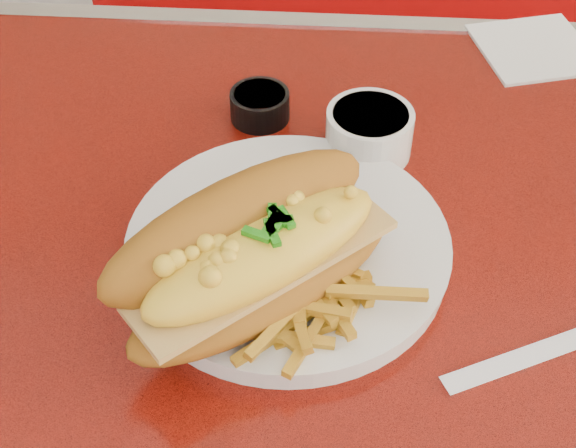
# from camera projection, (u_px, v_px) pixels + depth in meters

# --- Properties ---
(diner_table) EXTENTS (1.23, 0.83, 0.77)m
(diner_table) POSITION_uv_depth(u_px,v_px,m) (419.00, 370.00, 0.82)
(diner_table) COLOR red
(diner_table) RESTS_ON ground
(booth_bench_far) EXTENTS (1.20, 0.51, 0.90)m
(booth_bench_far) POSITION_uv_depth(u_px,v_px,m) (382.00, 127.00, 1.62)
(booth_bench_far) COLOR #9C0A0A
(booth_bench_far) RESTS_ON ground
(dinner_plate) EXTENTS (0.33, 0.33, 0.02)m
(dinner_plate) POSITION_uv_depth(u_px,v_px,m) (288.00, 247.00, 0.71)
(dinner_plate) COLOR silver
(dinner_plate) RESTS_ON diner_table
(mac_hoagie) EXTENTS (0.27, 0.25, 0.11)m
(mac_hoagie) POSITION_uv_depth(u_px,v_px,m) (254.00, 252.00, 0.63)
(mac_hoagie) COLOR #9D6119
(mac_hoagie) RESTS_ON dinner_plate
(fries_pile) EXTENTS (0.14, 0.13, 0.03)m
(fries_pile) POSITION_uv_depth(u_px,v_px,m) (314.00, 287.00, 0.64)
(fries_pile) COLOR gold
(fries_pile) RESTS_ON dinner_plate
(fork) EXTENTS (0.06, 0.15, 0.00)m
(fork) POSITION_uv_depth(u_px,v_px,m) (349.00, 261.00, 0.68)
(fork) COLOR silver
(fork) RESTS_ON dinner_plate
(gravy_ramekin) EXTENTS (0.10, 0.10, 0.05)m
(gravy_ramekin) POSITION_uv_depth(u_px,v_px,m) (369.00, 131.00, 0.80)
(gravy_ramekin) COLOR silver
(gravy_ramekin) RESTS_ON diner_table
(sauce_cup_left) EXTENTS (0.07, 0.07, 0.03)m
(sauce_cup_left) POSITION_uv_depth(u_px,v_px,m) (260.00, 104.00, 0.85)
(sauce_cup_left) COLOR black
(sauce_cup_left) RESTS_ON diner_table
(paper_napkin) EXTENTS (0.16, 0.16, 0.00)m
(paper_napkin) POSITION_uv_depth(u_px,v_px,m) (535.00, 48.00, 0.95)
(paper_napkin) COLOR white
(paper_napkin) RESTS_ON diner_table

